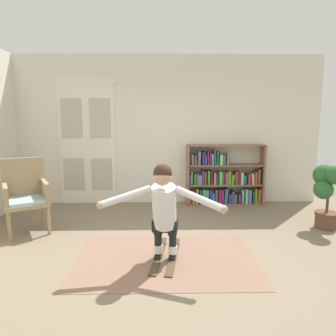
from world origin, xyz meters
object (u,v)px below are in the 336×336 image
(bookshelf, at_px, (222,180))
(potted_plant, at_px, (326,189))
(wicker_chair, at_px, (25,193))
(skis_pair, at_px, (166,256))
(person_skier, at_px, (164,205))

(bookshelf, bearing_deg, potted_plant, -45.17)
(wicker_chair, xyz_separation_m, skis_pair, (2.10, -0.99, -0.56))
(person_skier, bearing_deg, wicker_chair, 151.15)
(bookshelf, bearing_deg, skis_pair, -115.55)
(bookshelf, height_order, potted_plant, bookshelf)
(potted_plant, height_order, skis_pair, potted_plant)
(wicker_chair, height_order, person_skier, person_skier)
(bookshelf, distance_m, person_skier, 2.83)
(wicker_chair, bearing_deg, bookshelf, 23.57)
(potted_plant, bearing_deg, wicker_chair, -179.31)
(wicker_chair, height_order, skis_pair, wicker_chair)
(bookshelf, xyz_separation_m, potted_plant, (1.35, -1.36, 0.12))
(bookshelf, xyz_separation_m, person_skier, (-1.17, -2.56, 0.22))
(potted_plant, distance_m, person_skier, 2.80)
(bookshelf, distance_m, potted_plant, 1.92)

